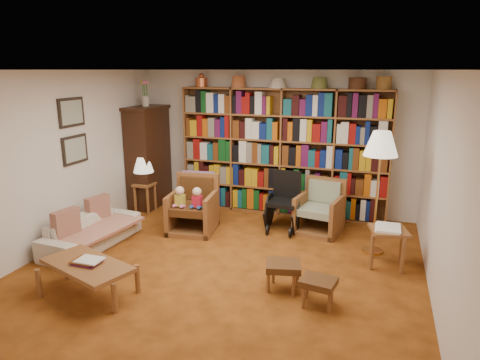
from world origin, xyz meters
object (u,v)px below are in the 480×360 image
at_px(armchair_leather, 195,207).
at_px(footstool_b, 318,284).
at_px(floor_lamp, 381,149).
at_px(footstool_a, 283,268).
at_px(side_table_lamp, 145,192).
at_px(armchair_sage, 320,211).
at_px(coffee_table, 87,267).
at_px(wheelchair, 285,203).
at_px(side_table_papers, 388,235).
at_px(sofa, 92,231).

relative_size(armchair_leather, footstool_b, 2.16).
bearing_deg(floor_lamp, footstool_a, -123.52).
bearing_deg(footstool_a, armchair_leather, 140.53).
relative_size(side_table_lamp, floor_lamp, 0.30).
height_order(floor_lamp, footstool_a, floor_lamp).
bearing_deg(armchair_leather, armchair_sage, 17.36).
bearing_deg(coffee_table, side_table_lamp, 108.51).
xyz_separation_m(wheelchair, side_table_papers, (1.58, -0.92, 0.00)).
height_order(armchair_leather, footstool_b, armchair_leather).
bearing_deg(side_table_lamp, footstool_b, -32.89).
distance_m(wheelchair, floor_lamp, 1.83).
bearing_deg(coffee_table, sofa, 125.72).
height_order(side_table_lamp, footstool_b, side_table_lamp).
bearing_deg(coffee_table, floor_lamp, 36.84).
distance_m(wheelchair, footstool_b, 2.36).
xyz_separation_m(side_table_lamp, wheelchair, (2.59, -0.05, 0.06)).
relative_size(armchair_sage, coffee_table, 0.69).
relative_size(armchair_leather, side_table_papers, 1.64).
height_order(sofa, footstool_a, sofa).
bearing_deg(sofa, floor_lamp, -70.41).
height_order(armchair_sage, footstool_a, armchair_sage).
distance_m(side_table_lamp, footstool_a, 3.64).
bearing_deg(footstool_b, side_table_lamp, 147.11).
xyz_separation_m(sofa, coffee_table, (0.85, -1.19, 0.12)).
height_order(wheelchair, footstool_a, wheelchair).
bearing_deg(sofa, armchair_sage, -56.76).
xyz_separation_m(armchair_sage, wheelchair, (-0.55, -0.09, 0.11)).
bearing_deg(sofa, footstool_b, -95.81).
relative_size(floor_lamp, footstool_b, 4.14).
bearing_deg(side_table_lamp, sofa, -86.55).
bearing_deg(armchair_sage, side_table_lamp, -179.17).
bearing_deg(armchair_sage, floor_lamp, -36.24).
height_order(sofa, armchair_leather, armchair_leather).
height_order(armchair_leather, armchair_sage, armchair_leather).
distance_m(side_table_papers, footstool_a, 1.56).
bearing_deg(floor_lamp, wheelchair, 159.38).
bearing_deg(side_table_papers, coffee_table, -149.76).
height_order(footstool_b, coffee_table, coffee_table).
distance_m(sofa, floor_lamp, 4.22).
relative_size(wheelchair, footstool_b, 2.25).
xyz_separation_m(sofa, side_table_lamp, (-0.10, 1.66, 0.14)).
relative_size(sofa, side_table_lamp, 3.02).
height_order(floor_lamp, coffee_table, floor_lamp).
xyz_separation_m(wheelchair, footstool_b, (0.87, -2.19, -0.17)).
distance_m(footstool_b, coffee_table, 2.58).
bearing_deg(side_table_lamp, wheelchair, -1.05).
relative_size(sofa, armchair_sage, 1.90).
distance_m(wheelchair, footstool_a, 2.03).
height_order(armchair_sage, floor_lamp, floor_lamp).
height_order(side_table_lamp, wheelchair, wheelchair).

